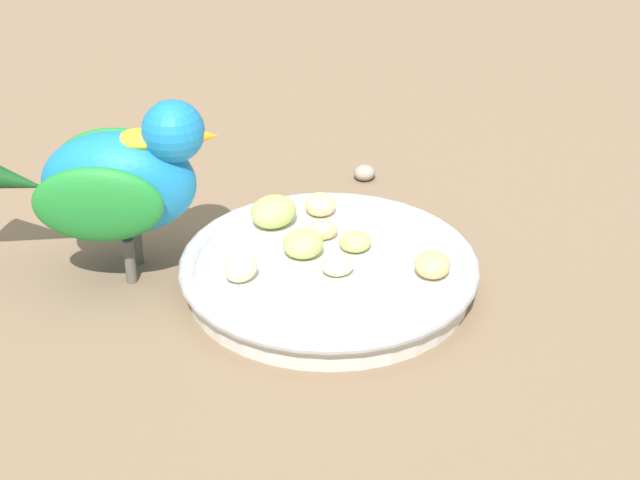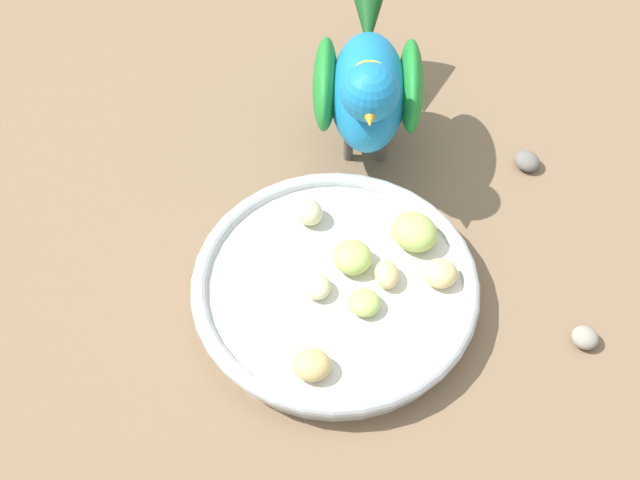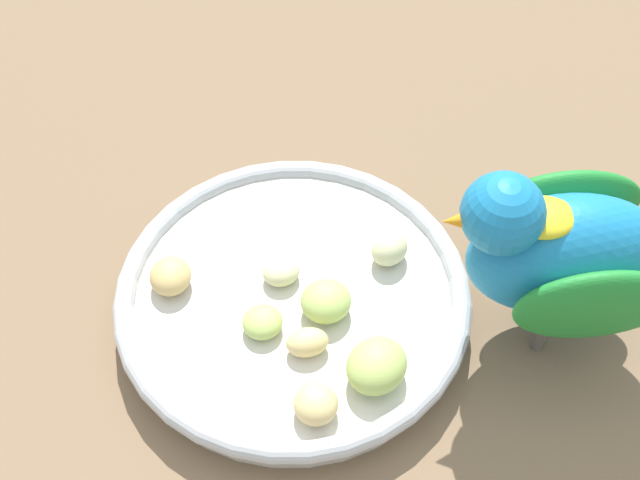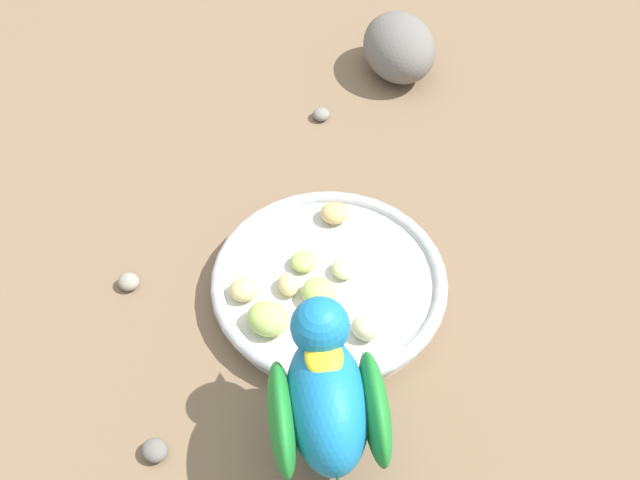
# 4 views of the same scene
# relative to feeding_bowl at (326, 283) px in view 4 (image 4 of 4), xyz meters

# --- Properties ---
(ground_plane) EXTENTS (4.00, 4.00, 0.00)m
(ground_plane) POSITION_rel_feeding_bowl_xyz_m (0.00, 0.01, -0.02)
(ground_plane) COLOR #7A6047
(feeding_bowl) EXTENTS (0.23, 0.23, 0.03)m
(feeding_bowl) POSITION_rel_feeding_bowl_xyz_m (0.00, 0.00, 0.00)
(feeding_bowl) COLOR beige
(feeding_bowl) RESTS_ON ground_plane
(apple_piece_0) EXTENTS (0.04, 0.04, 0.02)m
(apple_piece_0) POSITION_rel_feeding_bowl_xyz_m (0.00, -0.02, 0.02)
(apple_piece_0) COLOR #B2CC66
(apple_piece_0) RESTS_ON feeding_bowl
(apple_piece_1) EXTENTS (0.04, 0.04, 0.03)m
(apple_piece_1) POSITION_rel_feeding_bowl_xyz_m (-0.02, -0.07, 0.02)
(apple_piece_1) COLOR #B2CC66
(apple_piece_1) RESTS_ON feeding_bowl
(apple_piece_2) EXTENTS (0.03, 0.03, 0.02)m
(apple_piece_2) POSITION_rel_feeding_bowl_xyz_m (-0.03, -0.03, 0.01)
(apple_piece_2) COLOR #E5C67F
(apple_piece_2) RESTS_ON feeding_bowl
(apple_piece_3) EXTENTS (0.04, 0.04, 0.02)m
(apple_piece_3) POSITION_rel_feeding_bowl_xyz_m (-0.03, 0.07, 0.02)
(apple_piece_3) COLOR tan
(apple_piece_3) RESTS_ON feeding_bowl
(apple_piece_4) EXTENTS (0.03, 0.03, 0.02)m
(apple_piece_4) POSITION_rel_feeding_bowl_xyz_m (0.06, -0.04, 0.02)
(apple_piece_4) COLOR beige
(apple_piece_4) RESTS_ON feeding_bowl
(apple_piece_5) EXTENTS (0.03, 0.03, 0.01)m
(apple_piece_5) POSITION_rel_feeding_bowl_xyz_m (-0.03, 0.00, 0.01)
(apple_piece_5) COLOR #B2CC66
(apple_piece_5) RESTS_ON feeding_bowl
(apple_piece_6) EXTENTS (0.03, 0.03, 0.01)m
(apple_piece_6) POSITION_rel_feeding_bowl_xyz_m (0.01, 0.01, 0.01)
(apple_piece_6) COLOR beige
(apple_piece_6) RESTS_ON feeding_bowl
(apple_piece_7) EXTENTS (0.04, 0.04, 0.02)m
(apple_piece_7) POSITION_rel_feeding_bowl_xyz_m (-0.06, -0.05, 0.02)
(apple_piece_7) COLOR #E5C67F
(apple_piece_7) RESTS_ON feeding_bowl
(parrot) EXTENTS (0.15, 0.19, 0.14)m
(parrot) POSITION_rel_feeding_bowl_xyz_m (0.07, -0.15, 0.07)
(parrot) COLOR #59544C
(parrot) RESTS_ON ground_plane
(rock_large) EXTENTS (0.14, 0.14, 0.07)m
(rock_large) POSITION_rel_feeding_bowl_xyz_m (-0.07, 0.35, 0.02)
(rock_large) COLOR slate
(rock_large) RESTS_ON ground_plane
(pebble_0) EXTENTS (0.02, 0.02, 0.01)m
(pebble_0) POSITION_rel_feeding_bowl_xyz_m (-0.12, 0.23, -0.01)
(pebble_0) COLOR gray
(pebble_0) RESTS_ON ground_plane
(pebble_1) EXTENTS (0.02, 0.02, 0.01)m
(pebble_1) POSITION_rel_feeding_bowl_xyz_m (-0.18, -0.08, -0.01)
(pebble_1) COLOR gray
(pebble_1) RESTS_ON ground_plane
(pebble_2) EXTENTS (0.03, 0.02, 0.01)m
(pebble_2) POSITION_rel_feeding_bowl_xyz_m (-0.06, -0.22, -0.01)
(pebble_2) COLOR slate
(pebble_2) RESTS_ON ground_plane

